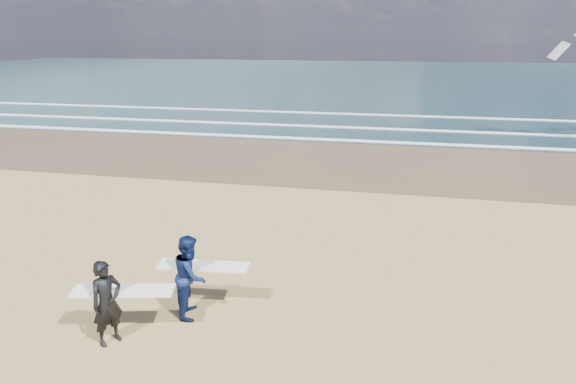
# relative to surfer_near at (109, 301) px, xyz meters

# --- Properties ---
(ocean) EXTENTS (220.00, 100.00, 0.02)m
(ocean) POSITION_rel_surfer_near_xyz_m (19.48, 72.27, -0.96)
(ocean) COLOR #193238
(ocean) RESTS_ON ground
(surfer_near) EXTENTS (2.26, 1.27, 1.92)m
(surfer_near) POSITION_rel_surfer_near_xyz_m (0.00, 0.00, 0.00)
(surfer_near) COLOR black
(surfer_near) RESTS_ON ground
(surfer_far) EXTENTS (2.24, 1.28, 2.00)m
(surfer_far) POSITION_rel_surfer_near_xyz_m (1.26, 1.49, 0.03)
(surfer_far) COLOR #0B1841
(surfer_far) RESTS_ON ground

